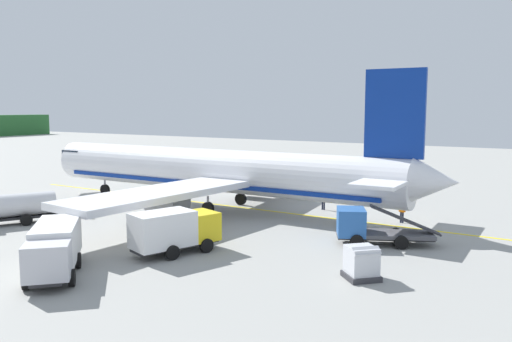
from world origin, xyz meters
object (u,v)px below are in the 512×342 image
(service_truck_fuel, at_px, (175,230))
(service_truck_pushback, at_px, (9,207))
(crew_loader_left, at_px, (82,205))
(crew_loader_right, at_px, (402,210))
(service_truck_baggage, at_px, (368,227))
(airliner_foreground, at_px, (216,171))
(crew_marshaller, at_px, (323,199))
(service_truck_catering, at_px, (55,247))
(cargo_container_near, at_px, (362,263))

(service_truck_fuel, xyz_separation_m, service_truck_pushback, (-0.66, 16.29, -0.13))
(crew_loader_left, xyz_separation_m, crew_loader_right, (11.68, -23.59, 0.06))
(service_truck_fuel, height_order, service_truck_baggage, service_truck_fuel)
(airliner_foreground, distance_m, crew_marshaller, 9.92)
(service_truck_fuel, xyz_separation_m, crew_loader_left, (4.41, 13.94, -0.54))
(airliner_foreground, xyz_separation_m, service_truck_pushback, (-13.74, 9.99, -1.99))
(service_truck_baggage, xyz_separation_m, crew_marshaller, (9.18, 7.38, -0.19))
(service_truck_fuel, xyz_separation_m, service_truck_catering, (-6.56, 2.92, -0.01))
(service_truck_fuel, xyz_separation_m, crew_marshaller, (17.67, -2.15, -0.55))
(crew_loader_right, bearing_deg, cargo_container_near, -172.13)
(service_truck_baggage, relative_size, service_truck_catering, 1.06)
(cargo_container_near, height_order, crew_marshaller, cargo_container_near)
(airliner_foreground, height_order, service_truck_fuel, airliner_foreground)
(service_truck_catering, height_order, crew_marshaller, service_truck_catering)
(service_truck_catering, distance_m, cargo_container_near, 16.67)
(crew_marshaller, height_order, crew_loader_left, crew_loader_left)
(crew_loader_left, bearing_deg, cargo_container_near, -96.50)
(crew_loader_left, bearing_deg, service_truck_pushback, 155.07)
(service_truck_catering, height_order, service_truck_pushback, service_truck_catering)
(cargo_container_near, relative_size, crew_marshaller, 1.43)
(service_truck_fuel, height_order, service_truck_pushback, service_truck_fuel)
(service_truck_pushback, height_order, cargo_container_near, service_truck_pushback)
(service_truck_catering, bearing_deg, service_truck_baggage, -39.60)
(airliner_foreground, bearing_deg, crew_marshaller, -61.52)
(cargo_container_near, bearing_deg, crew_loader_right, 7.87)
(service_truck_fuel, height_order, crew_loader_right, service_truck_fuel)
(crew_loader_left, bearing_deg, airliner_foreground, -41.35)
(service_truck_pushback, relative_size, cargo_container_near, 2.84)
(cargo_container_near, bearing_deg, crew_loader_left, 83.50)
(cargo_container_near, distance_m, crew_loader_right, 14.74)
(service_truck_fuel, relative_size, cargo_container_near, 2.50)
(service_truck_catering, relative_size, crew_marshaller, 3.82)
(crew_loader_left, height_order, crew_loader_right, crew_loader_right)
(crew_marshaller, bearing_deg, service_truck_fuel, 173.05)
(crew_loader_right, bearing_deg, crew_marshaller, 78.06)
(service_truck_catering, relative_size, cargo_container_near, 2.67)
(service_truck_pushback, bearing_deg, airliner_foreground, -36.02)
(crew_marshaller, bearing_deg, crew_loader_right, -101.94)
(service_truck_fuel, bearing_deg, crew_loader_left, 72.45)
(service_truck_pushback, bearing_deg, crew_loader_left, -24.93)
(service_truck_pushback, relative_size, crew_marshaller, 4.05)
(service_truck_catering, height_order, crew_loader_left, service_truck_catering)
(airliner_foreground, relative_size, crew_loader_right, 23.59)
(service_truck_baggage, height_order, cargo_container_near, service_truck_baggage)
(crew_loader_left, bearing_deg, service_truck_fuel, -107.55)
(crew_loader_left, bearing_deg, crew_loader_right, -63.66)
(service_truck_pushback, bearing_deg, cargo_container_near, -85.61)
(service_truck_pushback, height_order, crew_marshaller, service_truck_pushback)
(airliner_foreground, xyz_separation_m, service_truck_fuel, (-13.08, -6.30, -1.86))
(service_truck_baggage, relative_size, service_truck_pushback, 0.99)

